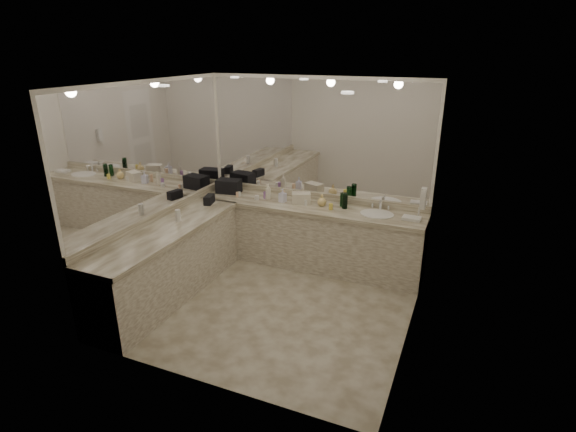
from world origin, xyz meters
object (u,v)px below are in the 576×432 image
at_px(hand_towel, 412,218).
at_px(soap_bottle_b, 283,195).
at_px(wall_phone, 423,198).
at_px(sink, 377,215).
at_px(cream_cosmetic_case, 301,198).
at_px(black_toiletry_bag, 229,186).
at_px(soap_bottle_a, 268,191).
at_px(soap_bottle_c, 322,200).

distance_m(hand_towel, soap_bottle_b, 1.78).
bearing_deg(wall_phone, sink, 140.43).
height_order(cream_cosmetic_case, soap_bottle_b, soap_bottle_b).
height_order(sink, black_toiletry_bag, black_toiletry_bag).
bearing_deg(sink, wall_phone, -39.57).
height_order(hand_towel, soap_bottle_b, soap_bottle_b).
bearing_deg(wall_phone, soap_bottle_a, 166.65).
relative_size(sink, black_toiletry_bag, 1.25).
bearing_deg(soap_bottle_c, sink, -2.89).
bearing_deg(soap_bottle_a, sink, -0.65).
bearing_deg(hand_towel, sink, 175.66).
bearing_deg(wall_phone, black_toiletry_bag, 168.78).
bearing_deg(soap_bottle_c, cream_cosmetic_case, -177.78).
xyz_separation_m(wall_phone, soap_bottle_c, (-1.38, 0.54, -0.37)).
bearing_deg(black_toiletry_bag, wall_phone, -11.22).
bearing_deg(sink, soap_bottle_b, -178.99).
xyz_separation_m(wall_phone, soap_bottle_b, (-1.94, 0.48, -0.35)).
distance_m(wall_phone, black_toiletry_bag, 2.93).
relative_size(hand_towel, soap_bottle_c, 1.38).
xyz_separation_m(cream_cosmetic_case, soap_bottle_b, (-0.26, -0.05, 0.02)).
xyz_separation_m(black_toiletry_bag, soap_bottle_b, (0.92, -0.09, -0.00)).
xyz_separation_m(cream_cosmetic_case, soap_bottle_c, (0.30, 0.01, 0.01)).
relative_size(sink, hand_towel, 1.95).
distance_m(wall_phone, cream_cosmetic_case, 1.80).
relative_size(cream_cosmetic_case, soap_bottle_c, 1.57).
distance_m(wall_phone, soap_bottle_a, 2.27).
relative_size(sink, cream_cosmetic_case, 1.72).
height_order(cream_cosmetic_case, hand_towel, cream_cosmetic_case).
height_order(hand_towel, soap_bottle_a, soap_bottle_a).
distance_m(black_toiletry_bag, cream_cosmetic_case, 1.18).
distance_m(cream_cosmetic_case, soap_bottle_a, 0.51).
bearing_deg(hand_towel, soap_bottle_c, 176.58).
xyz_separation_m(sink, wall_phone, (0.61, -0.50, 0.46)).
xyz_separation_m(hand_towel, soap_bottle_b, (-1.78, 0.01, 0.08)).
distance_m(black_toiletry_bag, hand_towel, 2.70).
bearing_deg(cream_cosmetic_case, soap_bottle_a, 159.40).
xyz_separation_m(wall_phone, cream_cosmetic_case, (-1.68, 0.53, -0.38)).
bearing_deg(soap_bottle_c, hand_towel, -3.42).
bearing_deg(soap_bottle_b, hand_towel, -0.34).
xyz_separation_m(hand_towel, soap_bottle_a, (-2.02, 0.05, 0.09)).
height_order(black_toiletry_bag, soap_bottle_c, black_toiletry_bag).
bearing_deg(soap_bottle_b, cream_cosmetic_case, 11.02).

